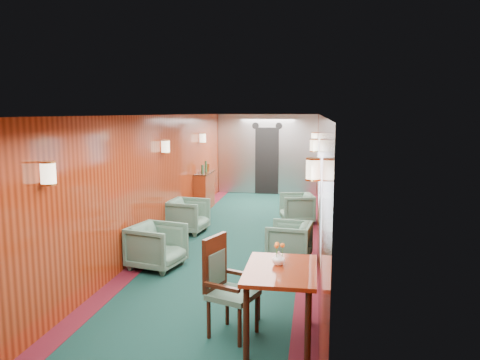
% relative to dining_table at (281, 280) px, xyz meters
% --- Properties ---
extents(room, '(12.00, 12.10, 2.40)m').
position_rel_dining_table_xyz_m(room, '(-1.09, 3.30, 0.96)').
color(room, '#0D2F29').
rests_on(room, ground).
extents(bulkhead, '(2.98, 0.17, 2.39)m').
position_rel_dining_table_xyz_m(bulkhead, '(-1.09, 9.21, 0.51)').
color(bulkhead, '#B2B5B9').
rests_on(bulkhead, ground).
extents(windows_right, '(0.02, 8.60, 0.80)m').
position_rel_dining_table_xyz_m(windows_right, '(0.40, 3.55, 0.77)').
color(windows_right, '#AEB1B5').
rests_on(windows_right, ground).
extents(wall_sconces, '(2.97, 7.97, 0.25)m').
position_rel_dining_table_xyz_m(wall_sconces, '(-1.09, 3.86, 1.11)').
color(wall_sconces, beige).
rests_on(wall_sconces, ground).
extents(dining_table, '(0.75, 1.08, 0.81)m').
position_rel_dining_table_xyz_m(dining_table, '(0.00, 0.00, 0.00)').
color(dining_table, maroon).
rests_on(dining_table, ground).
extents(side_chair, '(0.62, 0.64, 1.10)m').
position_rel_dining_table_xyz_m(side_chair, '(-0.62, 0.07, -0.08)').
color(side_chair, '#1C4135').
rests_on(side_chair, ground).
extents(credenza, '(0.33, 1.05, 1.22)m').
position_rel_dining_table_xyz_m(credenza, '(-2.43, 6.67, -0.20)').
color(credenza, maroon).
rests_on(credenza, ground).
extents(flower_vase, '(0.17, 0.17, 0.15)m').
position_rel_dining_table_xyz_m(flower_vase, '(-0.03, 0.11, 0.20)').
color(flower_vase, white).
rests_on(flower_vase, dining_table).
extents(armchair_left_near, '(0.92, 0.90, 0.70)m').
position_rel_dining_table_xyz_m(armchair_left_near, '(-2.10, 2.08, -0.33)').
color(armchair_left_near, '#1C4135').
rests_on(armchair_left_near, ground).
extents(armchair_left_far, '(0.85, 0.83, 0.69)m').
position_rel_dining_table_xyz_m(armchair_left_far, '(-2.21, 4.30, -0.33)').
color(armchair_left_far, '#1C4135').
rests_on(armchair_left_far, ground).
extents(armchair_right_near, '(0.79, 0.77, 0.64)m').
position_rel_dining_table_xyz_m(armchair_right_near, '(-0.06, 2.79, -0.36)').
color(armchair_right_near, '#1C4135').
rests_on(armchair_right_near, ground).
extents(armchair_right_far, '(0.85, 0.84, 0.65)m').
position_rel_dining_table_xyz_m(armchair_right_far, '(-0.04, 5.56, -0.35)').
color(armchair_right_far, '#1C4135').
rests_on(armchair_right_far, ground).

